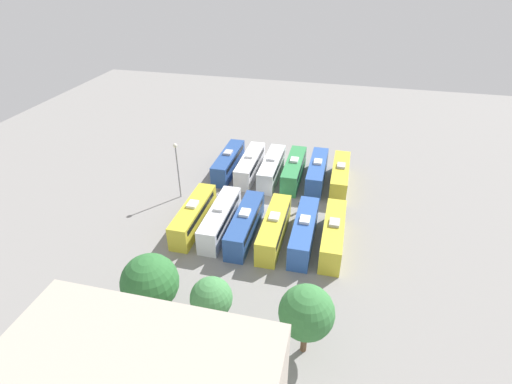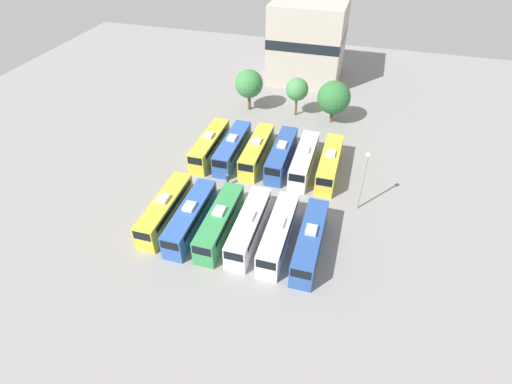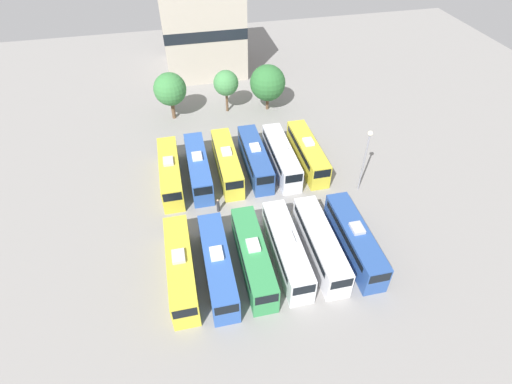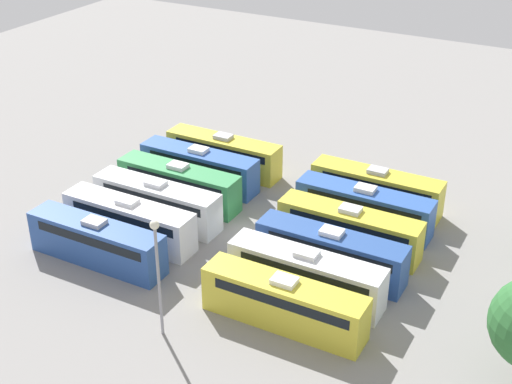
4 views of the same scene
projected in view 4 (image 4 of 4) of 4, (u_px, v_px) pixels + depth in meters
The scene contains 15 objects.
ground_plane at pixel (248, 233), 57.26m from camera, with size 123.89×123.89×0.00m, color gray.
bus_0 at pixel (224, 153), 66.47m from camera, with size 2.46×11.17×3.63m.
bus_1 at pixel (199, 166), 63.92m from camera, with size 2.46×11.17×3.63m.
bus_2 at pixel (179, 183), 61.04m from camera, with size 2.46×11.17×3.63m.
bus_3 at pixel (157, 201), 58.24m from camera, with size 2.46×11.17×3.63m.
bus_4 at pixel (129, 220), 55.56m from camera, with size 2.46×11.17×3.63m.
bus_5 at pixel (97, 241), 52.80m from camera, with size 2.46×11.17×3.63m.
bus_6 at pixel (377, 188), 60.20m from camera, with size 2.46×11.17×3.63m.
bus_7 at pixel (364, 207), 57.39m from camera, with size 2.46×11.17×3.63m.
bus_8 at pixel (350, 228), 54.44m from camera, with size 2.46×11.17×3.63m.
bus_9 at pixel (331, 252), 51.55m from camera, with size 2.46×11.17×3.63m.
bus_10 at pixel (306, 274), 49.10m from camera, with size 2.46×11.17×3.63m.
bus_11 at pixel (284, 302), 46.28m from camera, with size 2.46×11.17×3.63m.
worker_person at pixel (283, 206), 59.46m from camera, with size 0.36×0.36×1.80m.
light_pole at pixel (157, 260), 43.56m from camera, with size 0.60×0.60×8.51m.
Camera 4 is at (42.70, 23.92, 29.91)m, focal length 50.00 mm.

